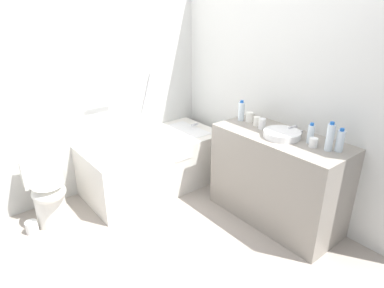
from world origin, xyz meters
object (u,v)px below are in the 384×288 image
object	(u,v)px
toilet	(48,192)
water_bottle_1	(330,137)
toilet_paper_roll	(32,227)
drinking_glass_3	(313,143)
water_bottle_0	(340,141)
bathtub	(154,162)
drinking_glass_0	(262,124)
water_bottle_2	(311,134)
drinking_glass_1	(249,117)
sink_faucet	(295,129)
sink_basin	(282,134)
drinking_glass_2	(257,121)
water_bottle_3	(241,111)

from	to	relation	value
toilet	water_bottle_1	bearing A→B (deg)	49.09
toilet_paper_roll	drinking_glass_3	bearing A→B (deg)	-38.96
toilet	water_bottle_0	size ratio (longest dim) A/B	3.34
bathtub	drinking_glass_0	world-z (taller)	bathtub
water_bottle_0	water_bottle_1	size ratio (longest dim) A/B	0.81
bathtub	drinking_glass_3	xyz separation A→B (m)	(0.58, -1.61, 0.61)
toilet_paper_roll	water_bottle_2	bearing A→B (deg)	-36.90
toilet	drinking_glass_1	world-z (taller)	drinking_glass_1
sink_faucet	drinking_glass_0	bearing A→B (deg)	122.67
water_bottle_0	water_bottle_2	xyz separation A→B (m)	(-0.03, 0.25, -0.01)
sink_basin	water_bottle_1	size ratio (longest dim) A/B	1.35
bathtub	water_bottle_0	xyz separation A→B (m)	(0.67, -1.79, 0.66)
sink_faucet	water_bottle_2	world-z (taller)	water_bottle_2
water_bottle_0	toilet_paper_roll	xyz separation A→B (m)	(-2.05, 1.77, -0.92)
toilet	water_bottle_1	xyz separation A→B (m)	(1.79, -1.78, 0.68)
bathtub	water_bottle_2	bearing A→B (deg)	-67.40
toilet	drinking_glass_2	xyz separation A→B (m)	(1.79, -1.01, 0.61)
bathtub	drinking_glass_0	distance (m)	1.36
water_bottle_2	drinking_glass_2	xyz separation A→B (m)	(-0.02, 0.58, -0.04)
drinking_glass_1	sink_basin	bearing A→B (deg)	-100.79
water_bottle_2	bathtub	bearing A→B (deg)	112.60
toilet	water_bottle_3	size ratio (longest dim) A/B	3.15
toilet	sink_basin	size ratio (longest dim) A/B	2.00
water_bottle_2	toilet	bearing A→B (deg)	138.64
toilet	water_bottle_1	size ratio (longest dim) A/B	2.69
drinking_glass_2	water_bottle_3	bearing A→B (deg)	90.71
sink_basin	bathtub	bearing A→B (deg)	113.25
drinking_glass_1	drinking_glass_3	bearing A→B (deg)	-95.09
bathtub	drinking_glass_2	world-z (taller)	bathtub
sink_faucet	water_bottle_0	xyz separation A→B (m)	(-0.09, -0.48, 0.06)
water_bottle_0	drinking_glass_0	world-z (taller)	water_bottle_0
water_bottle_3	drinking_glass_0	world-z (taller)	water_bottle_3
water_bottle_0	drinking_glass_3	size ratio (longest dim) A/B	2.50
toilet	water_bottle_2	bearing A→B (deg)	52.60
water_bottle_2	water_bottle_3	xyz separation A→B (m)	(-0.02, 0.79, 0.01)
drinking_glass_1	toilet_paper_roll	world-z (taller)	drinking_glass_1
drinking_glass_3	sink_basin	bearing A→B (deg)	93.95
toilet	water_bottle_0	xyz separation A→B (m)	(1.84, -1.85, 0.66)
drinking_glass_0	toilet_paper_roll	distance (m)	2.39
drinking_glass_3	drinking_glass_0	bearing A→B (deg)	89.32
drinking_glass_2	drinking_glass_3	world-z (taller)	drinking_glass_2
water_bottle_1	water_bottle_2	xyz separation A→B (m)	(0.02, 0.19, -0.03)
toilet_paper_roll	sink_faucet	bearing A→B (deg)	-31.04
bathtub	water_bottle_1	size ratio (longest dim) A/B	6.39
sink_faucet	drinking_glass_0	size ratio (longest dim) A/B	1.47
sink_basin	drinking_glass_2	xyz separation A→B (m)	(0.06, 0.35, 0.02)
drinking_glass_1	drinking_glass_3	world-z (taller)	drinking_glass_1
drinking_glass_2	drinking_glass_3	size ratio (longest dim) A/B	1.14
toilet_paper_roll	toilet	bearing A→B (deg)	20.29
sink_basin	toilet_paper_roll	size ratio (longest dim) A/B	2.75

